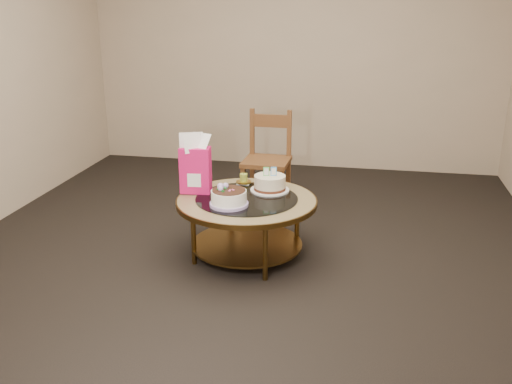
% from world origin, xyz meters
% --- Properties ---
extents(ground, '(5.00, 5.00, 0.00)m').
position_xyz_m(ground, '(0.00, 0.00, 0.00)').
color(ground, black).
rests_on(ground, ground).
extents(room_walls, '(4.52, 5.02, 2.61)m').
position_xyz_m(room_walls, '(0.00, 0.00, 1.54)').
color(room_walls, tan).
rests_on(room_walls, ground).
extents(coffee_table, '(1.02, 1.02, 0.46)m').
position_xyz_m(coffee_table, '(0.00, -0.00, 0.38)').
color(coffee_table, brown).
rests_on(coffee_table, ground).
extents(decorated_cake, '(0.27, 0.27, 0.16)m').
position_xyz_m(decorated_cake, '(-0.09, -0.17, 0.51)').
color(decorated_cake, '#AF96D5').
rests_on(decorated_cake, coffee_table).
extents(cream_cake, '(0.29, 0.29, 0.18)m').
position_xyz_m(cream_cake, '(0.14, 0.19, 0.52)').
color(cream_cake, white).
rests_on(cream_cake, coffee_table).
extents(gift_bag, '(0.23, 0.18, 0.44)m').
position_xyz_m(gift_bag, '(-0.40, 0.06, 0.68)').
color(gift_bag, '#EF1666').
rests_on(gift_bag, coffee_table).
extents(pillar_candle, '(0.12, 0.12, 0.09)m').
position_xyz_m(pillar_candle, '(-0.09, 0.33, 0.49)').
color(pillar_candle, tan).
rests_on(pillar_candle, coffee_table).
extents(dining_chair, '(0.42, 0.42, 0.87)m').
position_xyz_m(dining_chair, '(-0.04, 1.10, 0.44)').
color(dining_chair, brown).
rests_on(dining_chair, ground).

